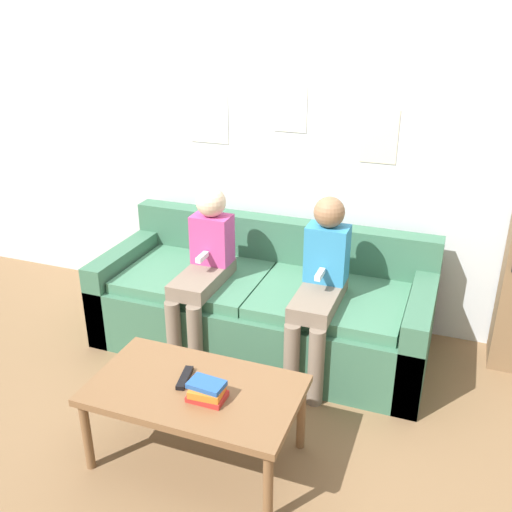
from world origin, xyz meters
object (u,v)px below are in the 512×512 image
(couch, at_px, (263,306))
(coffee_table, at_px, (195,395))
(person_right, at_px, (320,283))
(person_left, at_px, (204,265))
(tv_remote, at_px, (185,378))

(couch, bearing_deg, coffee_table, -87.06)
(person_right, bearing_deg, person_left, -179.88)
(person_right, distance_m, tv_remote, 0.98)
(person_left, height_order, person_right, person_right)
(couch, relative_size, person_right, 1.95)
(person_left, bearing_deg, tv_remote, -70.54)
(tv_remote, bearing_deg, person_left, 98.50)
(couch, bearing_deg, person_left, -148.09)
(couch, distance_m, coffee_table, 1.10)
(person_right, bearing_deg, tv_remote, -116.14)
(person_right, xyz_separation_m, tv_remote, (-0.42, -0.87, -0.17))
(couch, relative_size, coffee_table, 2.12)
(tv_remote, bearing_deg, couch, 78.41)
(person_right, bearing_deg, couch, 154.64)
(couch, bearing_deg, tv_remote, -90.63)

